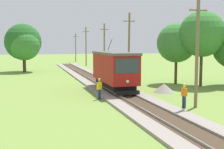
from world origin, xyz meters
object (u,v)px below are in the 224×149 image
utility_pole_distant (86,46)px  track_worker (184,94)px  tree_left_far (176,43)px  tree_right_far (202,34)px  second_worker (99,88)px  red_tram (114,69)px  utility_pole_mid (129,47)px  utility_pole_horizon (76,47)px  utility_pole_far (104,48)px  tree_horizon (23,42)px  tree_left_near (24,45)px  utility_pole_near_tram (197,52)px  gravel_pile (164,88)px

utility_pole_distant → track_worker: size_ratio=4.60×
track_worker → tree_left_far: (5.55, 11.83, 3.73)m
utility_pole_distant → tree_right_far: bearing=-79.1°
track_worker → second_worker: (-5.16, 4.77, 0.00)m
red_tram → utility_pole_mid: bearing=60.0°
utility_pole_mid → utility_pole_horizon: utility_pole_mid is taller
utility_pole_far → track_worker: (-0.90, -27.15, -3.04)m
tree_horizon → tree_left_far: bearing=-49.6°
tree_left_far → tree_right_far: 3.09m
utility_pole_far → tree_left_near: (-12.32, 4.10, 0.44)m
utility_pole_near_tram → utility_pole_far: utility_pole_near_tram is taller
utility_pole_distant → tree_right_far: size_ratio=1.00×
utility_pole_mid → utility_pole_far: 12.16m
red_tram → track_worker: size_ratio=4.79×
red_tram → utility_pole_distant: (3.65, 34.35, 2.01)m
utility_pole_near_tram → utility_pole_horizon: 57.69m
utility_pole_distant → tree_left_near: size_ratio=1.17×
track_worker → tree_right_far: 12.92m
utility_pole_far → tree_left_near: size_ratio=1.12×
utility_pole_horizon → utility_pole_near_tram: bearing=-90.0°
utility_pole_near_tram → utility_pole_mid: bearing=90.0°
utility_pole_mid → utility_pole_horizon: bearing=90.0°
utility_pole_mid → tree_right_far: bearing=-40.2°
utility_pole_distant → tree_left_near: (-12.32, -11.77, 0.27)m
utility_pole_horizon → gravel_pile: utility_pole_horizon is taller
utility_pole_mid → tree_horizon: bearing=126.3°
utility_pole_far → gravel_pile: bearing=-88.1°
utility_pole_near_tram → tree_horizon: bearing=111.3°
red_tram → second_worker: 4.74m
gravel_pile → second_worker: size_ratio=1.17×
utility_pole_near_tram → gravel_pile: size_ratio=3.77×
utility_pole_near_tram → tree_left_far: bearing=68.6°
second_worker → utility_pole_mid: bearing=116.1°
utility_pole_horizon → second_worker: bearing=-96.5°
utility_pole_distant → tree_left_far: size_ratio=1.18×
utility_pole_distant → utility_pole_horizon: (0.00, 14.60, -0.41)m
red_tram → tree_right_far: tree_right_far is taller
second_worker → tree_right_far: bearing=77.6°
tree_horizon → red_tram: bearing=-69.2°
utility_pole_near_tram → utility_pole_distant: 43.09m
utility_pole_near_tram → tree_horizon: tree_horizon is taller
gravel_pile → utility_pole_mid: bearing=94.8°
utility_pole_far → tree_left_near: 12.99m
utility_pole_mid → utility_pole_distant: (0.00, 28.03, -0.05)m
utility_pole_horizon → gravel_pile: size_ratio=3.52×
track_worker → second_worker: same height
utility_pole_mid → utility_pole_near_tram: bearing=-90.0°
utility_pole_horizon → tree_right_far: (6.47, -48.10, 1.89)m
utility_pole_near_tram → tree_left_far: size_ratio=1.14×
utility_pole_far → tree_right_far: tree_right_far is taller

